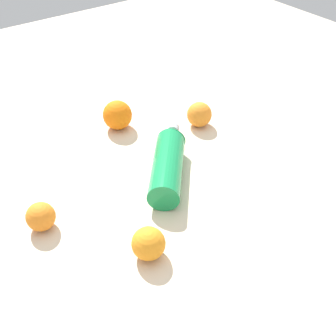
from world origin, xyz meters
TOP-DOWN VIEW (x-y plane):
  - ground_plane at (0.00, 0.00)m, footprint 2.40×2.40m
  - water_bottle at (-0.01, 0.00)m, footprint 0.25×0.23m
  - orange_0 at (-0.14, 0.20)m, footprint 0.07×0.07m
  - orange_1 at (0.17, -0.18)m, footprint 0.07×0.07m
  - orange_2 at (-0.27, 0.01)m, footprint 0.08×0.08m
  - orange_3 at (-0.03, -0.32)m, footprint 0.06×0.06m

SIDE VIEW (x-z plane):
  - ground_plane at x=0.00m, z-range 0.00..0.00m
  - orange_3 at x=-0.03m, z-range 0.00..0.06m
  - orange_1 at x=0.17m, z-range 0.00..0.07m
  - orange_0 at x=-0.14m, z-range 0.00..0.07m
  - water_bottle at x=-0.01m, z-range 0.00..0.07m
  - orange_2 at x=-0.27m, z-range 0.00..0.08m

